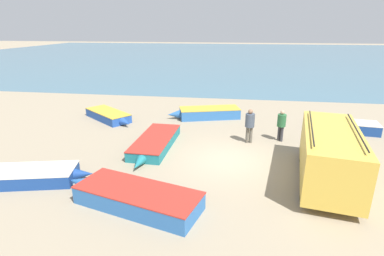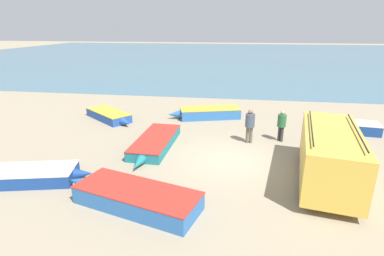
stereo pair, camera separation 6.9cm
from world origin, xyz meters
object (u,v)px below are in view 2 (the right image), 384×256
object	(u,v)px
fishing_rowboat_0	(110,116)
fishing_rowboat_1	(133,196)
parked_van	(329,154)
fishing_rowboat_3	(155,142)
fishing_rowboat_4	(345,126)
fishing_rowboat_5	(207,113)
fisherman_0	(250,123)
fishing_rowboat_2	(36,175)
fisherman_2	(282,123)

from	to	relation	value
fishing_rowboat_0	fishing_rowboat_1	bearing A→B (deg)	-24.51
parked_van	fishing_rowboat_3	size ratio (longest dim) A/B	1.07
fishing_rowboat_4	fishing_rowboat_5	bearing A→B (deg)	-3.04
fishing_rowboat_3	fisherman_0	world-z (taller)	fisherman_0
parked_van	fishing_rowboat_0	world-z (taller)	parked_van
fishing_rowboat_1	fishing_rowboat_5	size ratio (longest dim) A/B	1.10
fishing_rowboat_2	fishing_rowboat_4	bearing A→B (deg)	16.93
parked_van	fishing_rowboat_4	world-z (taller)	parked_van
fishing_rowboat_0	fishing_rowboat_3	xyz separation A→B (m)	(4.12, -4.05, -0.02)
fishing_rowboat_5	fisherman_0	xyz separation A→B (m)	(2.58, -4.07, 0.74)
fisherman_0	fisherman_2	xyz separation A→B (m)	(1.62, 0.49, -0.07)
fishing_rowboat_1	fishing_rowboat_3	distance (m)	5.05
fishing_rowboat_0	fishing_rowboat_2	xyz separation A→B (m)	(0.51, -8.09, -0.01)
fishing_rowboat_5	fisherman_2	bearing A→B (deg)	123.42
fishing_rowboat_1	fishing_rowboat_3	bearing A→B (deg)	-66.68
fishing_rowboat_3	fishing_rowboat_1	bearing A→B (deg)	9.11
fishing_rowboat_5	fishing_rowboat_2	bearing A→B (deg)	42.90
parked_van	fishing_rowboat_3	world-z (taller)	parked_van
fisherman_0	fishing_rowboat_2	bearing A→B (deg)	120.02
parked_van	fishing_rowboat_1	size ratio (longest dim) A/B	1.05
fisherman_0	fisherman_2	distance (m)	1.70
fishing_rowboat_4	fisherman_0	size ratio (longest dim) A/B	2.25
fishing_rowboat_2	fishing_rowboat_3	size ratio (longest dim) A/B	0.77
fishing_rowboat_3	fishing_rowboat_4	bearing A→B (deg)	113.15
fishing_rowboat_1	fishing_rowboat_3	world-z (taller)	fishing_rowboat_1
fishing_rowboat_3	fishing_rowboat_4	size ratio (longest dim) A/B	1.28
fishing_rowboat_0	fishing_rowboat_2	world-z (taller)	fishing_rowboat_0
fishing_rowboat_3	fisherman_2	world-z (taller)	fisherman_2
fishing_rowboat_1	fisherman_0	xyz separation A→B (m)	(3.98, 6.34, 0.75)
fishing_rowboat_4	fisherman_2	size ratio (longest dim) A/B	2.42
fishing_rowboat_1	fisherman_0	distance (m)	7.52
fisherman_0	fishing_rowboat_4	bearing A→B (deg)	-67.53
parked_van	fishing_rowboat_3	distance (m)	7.86
fishing_rowboat_0	fishing_rowboat_1	distance (m)	10.24
fishing_rowboat_0	fisherman_0	size ratio (longest dim) A/B	2.21
fishing_rowboat_2	fisherman_0	bearing A→B (deg)	19.80
fishing_rowboat_3	fishing_rowboat_5	bearing A→B (deg)	161.13
fishing_rowboat_3	fisherman_2	size ratio (longest dim) A/B	3.09
fishing_rowboat_5	fisherman_0	world-z (taller)	fisherman_0
fishing_rowboat_4	fisherman_0	xyz separation A→B (m)	(-5.45, -2.60, 0.77)
fishing_rowboat_0	fishing_rowboat_2	size ratio (longest dim) A/B	1.00
fishing_rowboat_2	parked_van	bearing A→B (deg)	-4.80
fishing_rowboat_1	fisherman_2	size ratio (longest dim) A/B	3.16
fishing_rowboat_5	fishing_rowboat_4	bearing A→B (deg)	153.45
parked_van	fishing_rowboat_4	xyz separation A→B (m)	(2.64, 6.32, -0.87)
fishing_rowboat_4	fisherman_0	world-z (taller)	fisherman_0
fishing_rowboat_4	fishing_rowboat_3	bearing A→B (deg)	28.66
fishing_rowboat_0	fisherman_2	xyz separation A→B (m)	(10.36, -2.23, 0.72)
fishing_rowboat_0	fishing_rowboat_1	xyz separation A→B (m)	(4.76, -9.07, 0.04)
fishing_rowboat_1	parked_van	bearing A→B (deg)	-142.83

